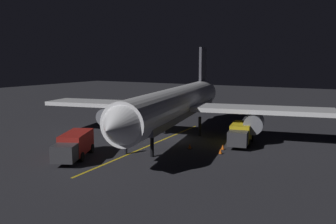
{
  "coord_description": "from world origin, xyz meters",
  "views": [
    {
      "loc": [
        -20.27,
        37.24,
        9.32
      ],
      "look_at": [
        0.0,
        2.0,
        3.5
      ],
      "focal_mm": 38.91,
      "sensor_mm": 36.0,
      "label": 1
    }
  ],
  "objects_px": {
    "catering_truck": "(241,134)",
    "traffic_cone_under_wing": "(220,151)",
    "airliner": "(178,104)",
    "baggage_truck": "(74,146)",
    "traffic_cone_near_left": "(190,146)",
    "traffic_cone_near_right": "(223,147)",
    "ground_crew_worker": "(126,145)"
  },
  "relations": [
    {
      "from": "catering_truck",
      "to": "traffic_cone_near_right",
      "type": "bearing_deg",
      "value": 72.99
    },
    {
      "from": "baggage_truck",
      "to": "catering_truck",
      "type": "xyz_separation_m",
      "value": [
        -11.9,
        -13.29,
        -0.05
      ]
    },
    {
      "from": "traffic_cone_under_wing",
      "to": "catering_truck",
      "type": "bearing_deg",
      "value": -95.62
    },
    {
      "from": "traffic_cone_near_right",
      "to": "traffic_cone_under_wing",
      "type": "height_order",
      "value": "same"
    },
    {
      "from": "airliner",
      "to": "traffic_cone_near_right",
      "type": "bearing_deg",
      "value": 158.39
    },
    {
      "from": "traffic_cone_near_left",
      "to": "traffic_cone_under_wing",
      "type": "height_order",
      "value": "same"
    },
    {
      "from": "airliner",
      "to": "traffic_cone_near_right",
      "type": "height_order",
      "value": "airliner"
    },
    {
      "from": "traffic_cone_near_right",
      "to": "ground_crew_worker",
      "type": "bearing_deg",
      "value": 40.17
    },
    {
      "from": "airliner",
      "to": "traffic_cone_near_left",
      "type": "bearing_deg",
      "value": 131.77
    },
    {
      "from": "airliner",
      "to": "baggage_truck",
      "type": "xyz_separation_m",
      "value": [
        4.16,
        13.01,
        -2.84
      ]
    },
    {
      "from": "baggage_truck",
      "to": "traffic_cone_near_right",
      "type": "height_order",
      "value": "baggage_truck"
    },
    {
      "from": "airliner",
      "to": "baggage_truck",
      "type": "height_order",
      "value": "airliner"
    },
    {
      "from": "catering_truck",
      "to": "traffic_cone_under_wing",
      "type": "distance_m",
      "value": 4.86
    },
    {
      "from": "traffic_cone_under_wing",
      "to": "baggage_truck",
      "type": "bearing_deg",
      "value": 36.78
    },
    {
      "from": "traffic_cone_under_wing",
      "to": "traffic_cone_near_left",
      "type": "bearing_deg",
      "value": -5.96
    },
    {
      "from": "baggage_truck",
      "to": "traffic_cone_near_right",
      "type": "bearing_deg",
      "value": -136.84
    },
    {
      "from": "baggage_truck",
      "to": "ground_crew_worker",
      "type": "distance_m",
      "value": 4.98
    },
    {
      "from": "traffic_cone_under_wing",
      "to": "traffic_cone_near_right",
      "type": "bearing_deg",
      "value": -75.75
    },
    {
      "from": "baggage_truck",
      "to": "traffic_cone_near_left",
      "type": "bearing_deg",
      "value": -131.17
    },
    {
      "from": "catering_truck",
      "to": "airliner",
      "type": "bearing_deg",
      "value": 2.07
    },
    {
      "from": "traffic_cone_near_left",
      "to": "traffic_cone_under_wing",
      "type": "relative_size",
      "value": 1.0
    },
    {
      "from": "traffic_cone_near_left",
      "to": "traffic_cone_under_wing",
      "type": "bearing_deg",
      "value": 174.04
    },
    {
      "from": "catering_truck",
      "to": "ground_crew_worker",
      "type": "xyz_separation_m",
      "value": [
        8.66,
        9.52,
        -0.31
      ]
    },
    {
      "from": "traffic_cone_near_right",
      "to": "catering_truck",
      "type": "bearing_deg",
      "value": -107.01
    },
    {
      "from": "ground_crew_worker",
      "to": "traffic_cone_under_wing",
      "type": "relative_size",
      "value": 3.16
    },
    {
      "from": "baggage_truck",
      "to": "traffic_cone_near_right",
      "type": "xyz_separation_m",
      "value": [
        -10.99,
        -10.31,
        -1.01
      ]
    },
    {
      "from": "catering_truck",
      "to": "traffic_cone_under_wing",
      "type": "relative_size",
      "value": 11.33
    },
    {
      "from": "traffic_cone_near_left",
      "to": "traffic_cone_near_right",
      "type": "relative_size",
      "value": 1.0
    },
    {
      "from": "airliner",
      "to": "ground_crew_worker",
      "type": "height_order",
      "value": "airliner"
    },
    {
      "from": "airliner",
      "to": "traffic_cone_near_left",
      "type": "xyz_separation_m",
      "value": [
        -3.65,
        4.08,
        -3.84
      ]
    },
    {
      "from": "ground_crew_worker",
      "to": "traffic_cone_near_right",
      "type": "relative_size",
      "value": 3.16
    },
    {
      "from": "traffic_cone_near_right",
      "to": "baggage_truck",
      "type": "bearing_deg",
      "value": 43.16
    }
  ]
}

